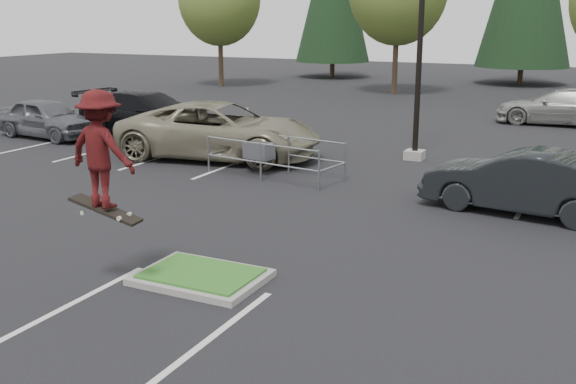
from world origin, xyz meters
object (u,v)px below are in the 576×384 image
at_px(skateboarder, 101,150).
at_px(car_far_silver, 561,107).
at_px(car_l_black, 147,115).
at_px(car_r_charc, 522,182).
at_px(cart_corral, 263,151).
at_px(car_l_grey, 46,118).
at_px(car_l_tan, 219,131).
at_px(light_pole, 421,17).
at_px(decid_a, 220,1).

bearing_deg(skateboarder, car_far_silver, -100.99).
distance_m(car_l_black, car_far_silver, 17.63).
height_order(skateboarder, car_r_charc, skateboarder).
relative_size(cart_corral, car_l_grey, 0.94).
xyz_separation_m(car_l_grey, car_r_charc, (18.00, -2.78, 0.00)).
xyz_separation_m(cart_corral, car_r_charc, (7.45, -0.83, 0.05)).
bearing_deg(car_l_grey, car_r_charc, -92.74).
bearing_deg(car_l_tan, cart_corral, -130.26).
distance_m(light_pole, skateboarder, 13.28).
bearing_deg(car_r_charc, car_far_silver, -171.07).
xyz_separation_m(light_pole, car_l_grey, (-14.00, -2.22, -3.80)).
height_order(car_l_tan, car_r_charc, car_l_tan).
relative_size(decid_a, car_l_black, 1.46).
relative_size(car_l_tan, car_l_black, 1.09).
bearing_deg(cart_corral, decid_a, 133.42).
distance_m(decid_a, car_l_tan, 24.70).
xyz_separation_m(car_l_black, car_l_grey, (-3.50, -1.72, -0.13)).
bearing_deg(car_far_silver, light_pole, -20.87).
height_order(car_l_black, car_l_grey, car_l_black).
distance_m(decid_a, skateboarder, 35.43).
relative_size(light_pole, car_far_silver, 1.88).
xyz_separation_m(light_pole, car_l_black, (-10.50, -0.50, -3.67)).
xyz_separation_m(skateboarder, car_far_silver, (5.36, 23.00, -1.66)).
distance_m(car_l_tan, car_far_silver, 15.88).
xyz_separation_m(skateboarder, car_l_grey, (-12.30, 10.78, -1.68)).
relative_size(skateboarder, car_far_silver, 0.41).
relative_size(decid_a, skateboarder, 4.06).
relative_size(light_pole, car_l_black, 1.65).
distance_m(light_pole, car_far_silver, 11.30).
relative_size(cart_corral, car_l_black, 0.68).
bearing_deg(car_r_charc, cart_corral, -88.71).
relative_size(decid_a, car_l_grey, 1.99).
relative_size(car_l_tan, car_far_silver, 1.24).
height_order(decid_a, skateboarder, decid_a).
distance_m(skateboarder, car_r_charc, 9.96).
bearing_deg(car_far_silver, skateboarder, -13.88).
xyz_separation_m(skateboarder, car_l_tan, (-4.19, 10.32, -1.51)).
distance_m(car_l_tan, car_r_charc, 10.16).
distance_m(light_pole, car_l_tan, 7.42).
xyz_separation_m(car_l_tan, car_l_black, (-4.61, 2.18, -0.04)).
bearing_deg(light_pole, car_r_charc, -51.34).
bearing_deg(car_l_black, cart_corral, -111.52).
relative_size(cart_corral, skateboarder, 1.90).
relative_size(skateboarder, car_l_grey, 0.49).
bearing_deg(car_r_charc, skateboarder, -27.82).
distance_m(light_pole, decid_a, 25.86).
bearing_deg(cart_corral, car_l_grey, 178.78).
relative_size(cart_corral, car_far_silver, 0.78).
height_order(light_pole, cart_corral, light_pole).
bearing_deg(car_l_tan, car_l_grey, 77.80).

